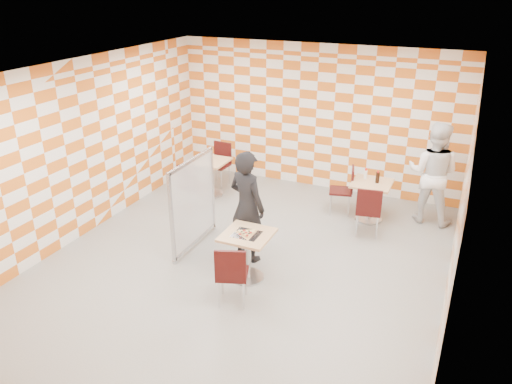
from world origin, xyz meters
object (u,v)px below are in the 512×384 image
Objects in this scene: empty_table at (210,171)px; soda_bottle at (378,177)px; chair_empty_near at (191,184)px; man_dark at (247,206)px; chair_empty_far at (220,160)px; man_white at (433,173)px; main_table at (247,248)px; sport_bottle at (366,174)px; partition at (193,203)px; chair_main_front at (231,272)px; chair_second_front at (369,208)px; second_table at (371,194)px; chair_second_side at (346,187)px.

soda_bottle reaches higher than empty_table.
chair_empty_near is (0.01, -0.81, 0.04)m from empty_table.
empty_table is 0.41× the size of man_dark.
chair_empty_far is 3.20m from man_dark.
chair_empty_near is at bearing 24.63° from man_white.
soda_bottle is (1.34, 2.72, 0.34)m from main_table.
chair_empty_near is at bearing -160.36° from sport_bottle.
partition reaches higher than chair_empty_near.
empty_table is (-2.01, 2.55, 0.00)m from main_table.
sport_bottle is (1.00, 3.56, 0.29)m from chair_main_front.
chair_second_front is at bearing -119.92° from man_dark.
second_table is 0.41× the size of man_dark.
partition is 3.27m from sport_bottle.
main_table and second_table have the same top height.
empty_table is 0.81× the size of chair_empty_near.
main_table is 3.25m from empty_table.
empty_table is at bearing -177.07° from soda_bottle.
chair_empty_far is 4.36m from man_white.
man_dark reaches higher than partition.
man_dark is (-1.61, -1.48, 0.36)m from chair_second_front.
sport_bottle reaches higher than empty_table.
chair_empty_near is 4.62× the size of sport_bottle.
chair_empty_far is (-0.10, 1.41, 0.00)m from chair_empty_near.
sport_bottle is at bearing 20.26° from man_white.
man_white is (0.89, 1.09, 0.40)m from chair_second_front.
main_table is 0.40× the size of man_white.
sport_bottle reaches higher than chair_empty_near.
chair_second_front is 1.00× the size of chair_second_side.
chair_second_front is 3.63m from chair_empty_far.
chair_second_front is 2.99m from partition.
chair_second_side and chair_empty_far have the same top height.
empty_table is (-3.27, -0.15, 0.00)m from second_table.
chair_main_front and chair_empty_far have the same top height.
man_dark is (-0.35, 1.27, 0.36)m from chair_main_front.
main_table is 3.06m from soda_bottle.
empty_table is 0.61m from chair_empty_far.
second_table is 3.27m from empty_table.
sport_bottle is 0.27m from soda_bottle.
empty_table is at bearing -82.16° from chair_empty_far.
chair_second_front is at bearing 57.44° from man_white.
chair_second_side is 0.45m from sport_bottle.
sport_bottle is at bearing 107.63° from chair_second_front.
chair_empty_near reaches higher than main_table.
chair_empty_near is (-3.25, -0.96, 0.04)m from second_table.
chair_second_side is (-0.59, 0.77, 0.00)m from chair_second_front.
man_white is at bearing 24.01° from soda_bottle.
second_table is at bearing 41.04° from partition.
second_table is 0.36m from soda_bottle.
man_dark is at bearing -54.75° from chair_empty_far.
second_table is 1.00× the size of empty_table.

